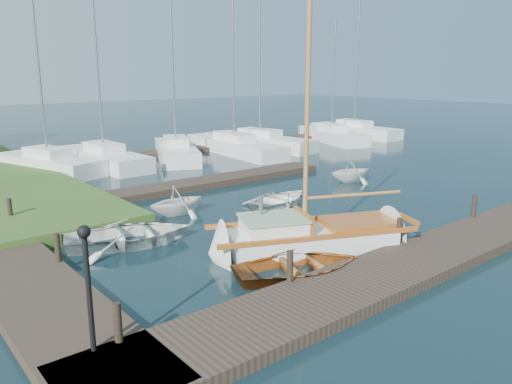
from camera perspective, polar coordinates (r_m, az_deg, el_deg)
ground at (r=18.11m, az=0.00°, el=-3.69°), size 160.00×160.00×0.00m
near_dock at (r=14.20m, az=15.68°, el=-8.52°), size 18.00×2.20×0.30m
left_dock at (r=16.52m, az=-27.04°, el=-6.39°), size 2.20×18.00×0.30m
far_dock at (r=24.30m, az=-6.05°, el=1.05°), size 14.00×1.60×0.30m
pontoon at (r=36.47m, az=-3.75°, el=5.26°), size 30.00×1.60×0.30m
mooring_post_0 at (r=10.20m, az=-15.52°, el=-14.16°), size 0.16×0.16×0.80m
mooring_post_1 at (r=12.46m, az=3.90°, el=-8.45°), size 0.16×0.16×0.80m
mooring_post_2 at (r=15.72m, az=16.02°, el=-4.26°), size 0.16×0.16×0.80m
mooring_post_3 at (r=19.47m, az=23.65°, el=-1.48°), size 0.16×0.16×0.80m
mooring_post_4 at (r=14.72m, az=-21.73°, el=-5.92°), size 0.16×0.16×0.80m
mooring_post_5 at (r=19.38m, az=-26.30°, el=-1.82°), size 0.16×0.16×0.80m
lamp_post at (r=9.56m, az=-18.73°, el=-8.60°), size 0.24×0.24×2.44m
sailboat at (r=15.51m, az=6.79°, el=-5.43°), size 7.34×4.63×9.83m
dinghy at (r=13.57m, az=5.02°, el=-8.08°), size 4.28×3.66×0.75m
tender_a at (r=16.41m, az=-14.33°, el=-4.45°), size 4.68×3.94×0.83m
tender_b at (r=19.45m, az=-8.91°, el=-0.74°), size 2.39×2.07×1.25m
tender_c at (r=20.67m, az=2.78°, el=-0.57°), size 3.64×2.92×0.67m
tender_d at (r=25.56m, az=10.90°, el=2.60°), size 2.78×2.53×1.26m
marina_boat_0 at (r=29.55m, az=-22.68°, el=3.14°), size 4.29×7.49×11.10m
marina_boat_1 at (r=30.47m, az=-16.99°, el=3.85°), size 2.65×7.97×9.34m
marina_boat_2 at (r=32.23m, az=-9.12°, el=4.80°), size 5.33×8.08×11.84m
marina_boat_3 at (r=34.05m, az=-2.50°, el=5.39°), size 3.04×9.83×10.91m
marina_boat_4 at (r=36.33m, az=0.42°, el=5.92°), size 3.50×9.26×11.32m
marina_boat_6 at (r=40.46m, az=8.66°, el=6.53°), size 4.93×8.48×9.22m
marina_boat_7 at (r=44.06m, az=11.15°, el=7.00°), size 2.26×8.58×11.27m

